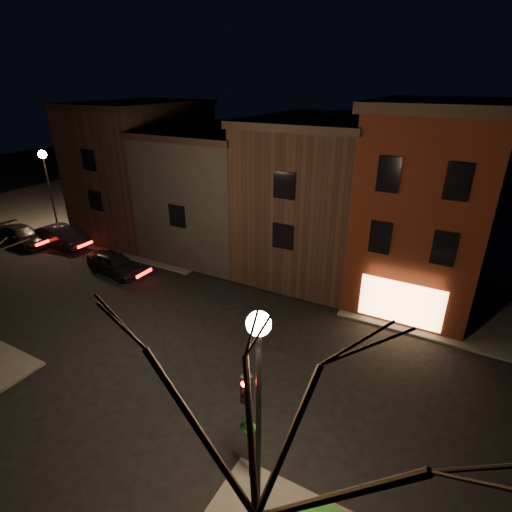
{
  "coord_description": "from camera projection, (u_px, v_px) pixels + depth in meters",
  "views": [
    {
      "loc": [
        9.92,
        -12.92,
        11.52
      ],
      "look_at": [
        0.92,
        3.49,
        3.2
      ],
      "focal_mm": 28.0,
      "sensor_mm": 36.0,
      "label": 1
    }
  ],
  "objects": [
    {
      "name": "traffic_signal",
      "position": [
        248.0,
        413.0,
        11.37
      ],
      "size": [
        0.58,
        0.38,
        4.05
      ],
      "color": "black",
      "rests_on": "sidewalk_near_right"
    },
    {
      "name": "street_lamp_near",
      "position": [
        259.0,
        362.0,
        9.75
      ],
      "size": [
        0.6,
        0.6,
        6.48
      ],
      "color": "black",
      "rests_on": "sidewalk_near_right"
    },
    {
      "name": "row_building_a",
      "position": [
        317.0,
        195.0,
        25.18
      ],
      "size": [
        7.3,
        10.3,
        9.4
      ],
      "color": "black",
      "rests_on": "ground"
    },
    {
      "name": "row_building_c",
      "position": [
        144.0,
        168.0,
        31.45
      ],
      "size": [
        7.3,
        10.3,
        9.9
      ],
      "color": "black",
      "rests_on": "ground"
    },
    {
      "name": "bare_tree_right",
      "position": [
        256.0,
        424.0,
        6.79
      ],
      "size": [
        6.4,
        6.4,
        8.5
      ],
      "color": "black",
      "rests_on": "sidewalk_near_right"
    },
    {
      "name": "street_lamp_far",
      "position": [
        46.0,
        169.0,
        30.6
      ],
      "size": [
        0.6,
        0.6,
        6.48
      ],
      "color": "black",
      "rests_on": "sidewalk_far_left"
    },
    {
      "name": "parked_car_b",
      "position": [
        61.0,
        236.0,
        29.82
      ],
      "size": [
        4.62,
        1.77,
        1.5
      ],
      "primitive_type": "imported",
      "rotation": [
        0.0,
        0.0,
        1.53
      ],
      "color": "black",
      "rests_on": "ground"
    },
    {
      "name": "corner_building",
      "position": [
        426.0,
        204.0,
        21.27
      ],
      "size": [
        6.5,
        8.5,
        10.5
      ],
      "color": "#47180C",
      "rests_on": "ground"
    },
    {
      "name": "ground",
      "position": [
        205.0,
        338.0,
        19.39
      ],
      "size": [
        120.0,
        120.0,
        0.0
      ],
      "primitive_type": "plane",
      "color": "black",
      "rests_on": "ground"
    },
    {
      "name": "row_building_b",
      "position": [
        221.0,
        189.0,
        28.57
      ],
      "size": [
        7.8,
        10.3,
        8.4
      ],
      "color": "black",
      "rests_on": "ground"
    },
    {
      "name": "parked_car_c",
      "position": [
        23.0,
        236.0,
        30.12
      ],
      "size": [
        4.94,
        2.35,
        1.39
      ],
      "primitive_type": "imported",
      "rotation": [
        0.0,
        0.0,
        1.49
      ],
      "color": "black",
      "rests_on": "ground"
    },
    {
      "name": "sidewalk_far_left",
      "position": [
        162.0,
        192.0,
        44.17
      ],
      "size": [
        30.0,
        30.0,
        0.12
      ],
      "primitive_type": "cube",
      "color": "#2D2B28",
      "rests_on": "ground"
    },
    {
      "name": "parked_car_a",
      "position": [
        115.0,
        263.0,
        25.54
      ],
      "size": [
        4.35,
        2.13,
        1.43
      ],
      "primitive_type": "imported",
      "rotation": [
        0.0,
        0.0,
        1.46
      ],
      "color": "black",
      "rests_on": "ground"
    }
  ]
}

